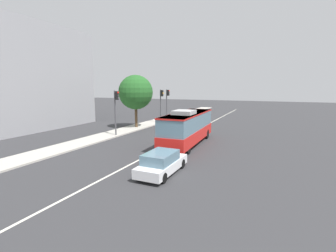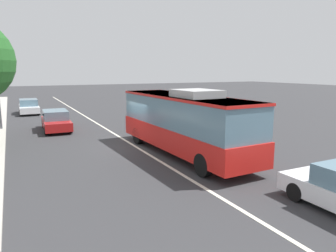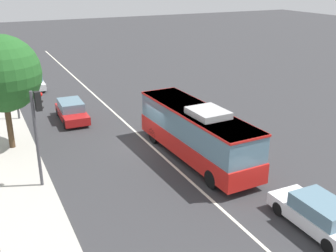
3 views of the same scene
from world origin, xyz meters
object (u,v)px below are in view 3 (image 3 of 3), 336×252
object	(u,v)px
sedan_white_ahead	(319,214)
street_tree_kerbside_left	(2,74)
sedan_white	(33,81)
traffic_light_near_corner	(7,67)
traffic_light_mid_block	(38,123)
transit_bus	(196,131)
traffic_light_far_corner	(15,74)
sedan_red	(72,111)

from	to	relation	value
sedan_white_ahead	street_tree_kerbside_left	size ratio (longest dim) A/B	0.63
sedan_white	sedan_white_ahead	world-z (taller)	same
traffic_light_near_corner	traffic_light_mid_block	xyz separation A→B (m)	(-14.24, -0.08, 0.00)
transit_bus	traffic_light_far_corner	world-z (taller)	traffic_light_far_corner
street_tree_kerbside_left	sedan_red	bearing A→B (deg)	-51.15
sedan_red	traffic_light_mid_block	xyz separation A→B (m)	(-9.62, 3.70, 2.84)
sedan_red	traffic_light_far_corner	world-z (taller)	traffic_light_far_corner
street_tree_kerbside_left	transit_bus	bearing A→B (deg)	-123.05
sedan_white	transit_bus	bearing A→B (deg)	17.38
transit_bus	traffic_light_mid_block	xyz separation A→B (m)	(0.51, 8.75, 1.75)
transit_bus	sedan_white	bearing A→B (deg)	14.79
street_tree_kerbside_left	sedan_white	bearing A→B (deg)	-13.28
traffic_light_near_corner	street_tree_kerbside_left	size ratio (longest dim) A/B	0.72
traffic_light_near_corner	street_tree_kerbside_left	xyz separation A→B (m)	(-8.40, 0.92, 1.31)
sedan_white_ahead	traffic_light_near_corner	size ratio (longest dim) A/B	0.87
transit_bus	traffic_light_far_corner	size ratio (longest dim) A/B	1.94
sedan_red	sedan_white_ahead	xyz separation A→B (m)	(-18.63, -6.32, 0.00)
sedan_white	traffic_light_far_corner	bearing A→B (deg)	-13.33
sedan_red	traffic_light_far_corner	distance (m)	4.81
transit_bus	street_tree_kerbside_left	bearing A→B (deg)	54.86
traffic_light_far_corner	sedan_white	bearing A→B (deg)	79.82
sedan_red	traffic_light_mid_block	world-z (taller)	traffic_light_mid_block
traffic_light_mid_block	sedan_white	bearing A→B (deg)	77.66
sedan_white_ahead	traffic_light_mid_block	size ratio (longest dim) A/B	0.87
transit_bus	traffic_light_mid_block	world-z (taller)	traffic_light_mid_block
transit_bus	street_tree_kerbside_left	world-z (taller)	street_tree_kerbside_left
traffic_light_near_corner	sedan_white	bearing A→B (deg)	62.52
sedan_white	street_tree_kerbside_left	size ratio (longest dim) A/B	0.63
sedan_white_ahead	traffic_light_near_corner	world-z (taller)	traffic_light_near_corner
traffic_light_mid_block	traffic_light_far_corner	xyz separation A→B (m)	(11.33, -0.21, 0.00)
traffic_light_far_corner	street_tree_kerbside_left	xyz separation A→B (m)	(-5.49, 1.20, 1.31)
street_tree_kerbside_left	traffic_light_mid_block	bearing A→B (deg)	-170.32
transit_bus	sedan_white_ahead	distance (m)	8.66
traffic_light_near_corner	sedan_white_ahead	bearing A→B (deg)	-71.68
sedan_white	sedan_red	distance (m)	10.79
sedan_white	street_tree_kerbside_left	bearing A→B (deg)	-12.78
sedan_white	sedan_red	world-z (taller)	same
transit_bus	sedan_red	world-z (taller)	transit_bus
traffic_light_near_corner	traffic_light_far_corner	bearing A→B (deg)	-89.55
transit_bus	traffic_light_far_corner	xyz separation A→B (m)	(11.83, 8.54, 1.75)
sedan_white_ahead	traffic_light_far_corner	size ratio (longest dim) A/B	0.87
traffic_light_near_corner	traffic_light_mid_block	bearing A→B (deg)	-94.84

